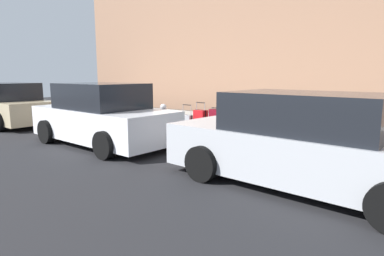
# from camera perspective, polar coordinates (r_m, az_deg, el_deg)

# --- Properties ---
(ground_plane) EXTENTS (40.00, 40.00, 0.00)m
(ground_plane) POSITION_cam_1_polar(r_m,az_deg,el_deg) (9.70, -3.50, -1.69)
(ground_plane) COLOR black
(sidewalk_curb) EXTENTS (18.00, 5.00, 0.14)m
(sidewalk_curb) POSITION_cam_1_polar(r_m,az_deg,el_deg) (11.65, 4.66, 0.51)
(sidewalk_curb) COLOR #9E9B93
(sidewalk_curb) RESTS_ON ground_plane
(suitcase_silver_0) EXTENTS (0.39, 0.22, 1.06)m
(suitcase_silver_0) POSITION_cam_1_polar(r_m,az_deg,el_deg) (8.09, 19.94, -0.72)
(suitcase_silver_0) COLOR #9EA0A8
(suitcase_silver_0) RESTS_ON sidewalk_curb
(suitcase_navy_1) EXTENTS (0.39, 0.21, 0.83)m
(suitcase_navy_1) POSITION_cam_1_polar(r_m,az_deg,el_deg) (8.33, 16.65, -1.13)
(suitcase_navy_1) COLOR navy
(suitcase_navy_1) RESTS_ON sidewalk_curb
(suitcase_teal_2) EXTENTS (0.43, 0.25, 1.05)m
(suitcase_teal_2) POSITION_cam_1_polar(r_m,az_deg,el_deg) (8.55, 13.43, -0.03)
(suitcase_teal_2) COLOR #0F606B
(suitcase_teal_2) RESTS_ON sidewalk_curb
(suitcase_olive_3) EXTENTS (0.44, 0.26, 0.62)m
(suitcase_olive_3) POSITION_cam_1_polar(r_m,az_deg,el_deg) (8.76, 10.01, -0.21)
(suitcase_olive_3) COLOR #59601E
(suitcase_olive_3) RESTS_ON sidewalk_curb
(suitcase_black_4) EXTENTS (0.44, 0.21, 0.63)m
(suitcase_black_4) POSITION_cam_1_polar(r_m,az_deg,el_deg) (9.01, 6.78, 0.16)
(suitcase_black_4) COLOR black
(suitcase_black_4) RESTS_ON sidewalk_curb
(suitcase_maroon_5) EXTENTS (0.36, 0.24, 0.80)m
(suitcase_maroon_5) POSITION_cam_1_polar(r_m,az_deg,el_deg) (9.33, 4.24, 1.05)
(suitcase_maroon_5) COLOR maroon
(suitcase_maroon_5) RESTS_ON sidewalk_curb
(suitcase_red_6) EXTENTS (0.40, 0.28, 0.93)m
(suitcase_red_6) POSITION_cam_1_polar(r_m,az_deg,el_deg) (9.57, 1.52, 1.13)
(suitcase_red_6) COLOR red
(suitcase_red_6) RESTS_ON sidewalk_curb
(suitcase_silver_7) EXTENTS (0.40, 0.24, 0.83)m
(suitcase_silver_7) POSITION_cam_1_polar(r_m,az_deg,el_deg) (9.90, -0.89, 0.88)
(suitcase_silver_7) COLOR #9EA0A8
(suitcase_silver_7) RESTS_ON sidewalk_curb
(fire_hydrant) EXTENTS (0.39, 0.21, 0.79)m
(fire_hydrant) POSITION_cam_1_polar(r_m,az_deg,el_deg) (10.56, -5.08, 2.23)
(fire_hydrant) COLOR #99999E
(fire_hydrant) RESTS_ON sidewalk_curb
(bollard_post) EXTENTS (0.14, 0.14, 0.89)m
(bollard_post) POSITION_cam_1_polar(r_m,az_deg,el_deg) (10.95, -8.39, 2.59)
(bollard_post) COLOR #333338
(bollard_post) RESTS_ON sidewalk_curb
(parked_car_silver_0) EXTENTS (4.78, 2.19, 1.58)m
(parked_car_silver_0) POSITION_cam_1_polar(r_m,az_deg,el_deg) (5.64, 19.29, -2.60)
(parked_car_silver_0) COLOR #B2B5BA
(parked_car_silver_0) RESTS_ON ground_plane
(parked_car_white_1) EXTENTS (4.36, 2.11, 1.64)m
(parked_car_white_1) POSITION_cam_1_polar(r_m,az_deg,el_deg) (8.93, -15.57, 1.99)
(parked_car_white_1) COLOR silver
(parked_car_white_1) RESTS_ON ground_plane
(parked_car_beige_2) EXTENTS (4.34, 1.98, 1.56)m
(parked_car_beige_2) POSITION_cam_1_polar(r_m,az_deg,el_deg) (13.91, -29.71, 3.51)
(parked_car_beige_2) COLOR tan
(parked_car_beige_2) RESTS_ON ground_plane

